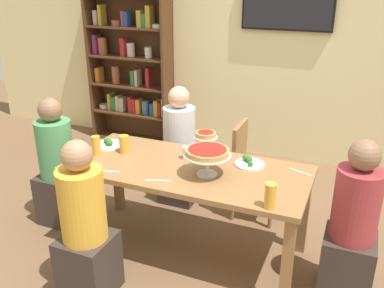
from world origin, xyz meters
The scene contains 21 objects.
ground_plane centered at (0.00, 0.00, 0.00)m, with size 12.00×12.00×0.00m, color brown.
rear_partition centered at (0.00, 2.20, 1.40)m, with size 8.00×0.12×2.80m, color beige.
dining_table centered at (0.00, 0.00, 0.65)m, with size 1.83×0.81×0.74m.
bookshelf centered at (-1.65, 2.01, 1.13)m, with size 1.11×0.30×2.21m.
television centered at (0.26, 2.11, 1.79)m, with size 0.99×0.05×0.55m.
diner_far_left centered at (-0.40, 0.74, 0.49)m, with size 0.34×0.34×1.15m.
diner_head_west centered at (-1.22, -0.02, 0.49)m, with size 0.34×0.34×1.15m.
diner_head_east centered at (1.21, -0.02, 0.49)m, with size 0.34×0.34×1.15m.
diner_near_left centered at (-0.43, -0.71, 0.49)m, with size 0.34×0.34×1.15m.
chair_far_right centered at (0.30, 0.74, 0.49)m, with size 0.40×0.40×0.87m.
deep_dish_pizza_stand centered at (0.19, -0.06, 0.91)m, with size 0.34×0.34×0.20m.
personal_pizza_stand centered at (0.06, 0.23, 0.89)m, with size 0.19×0.19×0.21m.
salad_plate_near_diner centered at (-0.77, 0.13, 0.76)m, with size 0.26×0.26×0.07m.
salad_plate_far_diner centered at (0.42, 0.22, 0.76)m, with size 0.23×0.23×0.07m.
beer_glass_amber_tall centered at (0.71, -0.34, 0.82)m, with size 0.07×0.07×0.17m, color gold.
beer_glass_amber_short centered at (-0.76, -0.06, 0.82)m, with size 0.07×0.07×0.16m, color gold.
beer_glass_amber_spare centered at (-0.58, 0.06, 0.81)m, with size 0.08×0.08×0.15m, color gold.
water_glass_clear_near centered at (-0.06, 0.14, 0.79)m, with size 0.07×0.07×0.10m, color white.
cutlery_fork_near centered at (-0.09, -0.28, 0.74)m, with size 0.18×0.02×0.01m, color silver.
cutlery_knife_near centered at (0.80, 0.24, 0.74)m, with size 0.18×0.02×0.01m, color silver.
cutlery_fork_far centered at (-0.50, -0.30, 0.74)m, with size 0.18×0.02×0.01m, color silver.
Camera 1 is at (1.15, -2.63, 2.09)m, focal length 39.39 mm.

